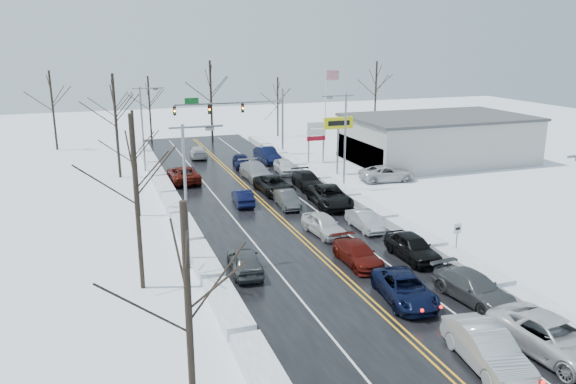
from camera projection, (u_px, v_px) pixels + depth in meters
name	position (u px, v px, depth m)	size (l,w,h in m)	color
ground	(296.00, 233.00, 41.29)	(160.00, 160.00, 0.00)	white
road_surface	(287.00, 224.00, 43.11)	(14.00, 84.00, 0.01)	black
snow_bank_left	(188.00, 235.00, 40.70)	(1.45, 72.00, 0.69)	white
snow_bank_right	(375.00, 215.00, 45.53)	(1.45, 72.00, 0.69)	white
traffic_signal_mast	(242.00, 111.00, 66.42)	(13.28, 0.39, 8.00)	slate
tires_plus_sign	(338.00, 127.00, 57.87)	(3.20, 0.34, 6.00)	slate
used_vehicles_sign	(316.00, 134.00, 63.78)	(2.20, 0.22, 4.65)	slate
speed_limit_sign	(457.00, 234.00, 36.18)	(0.55, 0.09, 2.35)	slate
flagpole	(327.00, 102.00, 71.86)	(1.87, 1.20, 10.00)	silver
dealership_building	(438.00, 139.00, 64.60)	(20.40, 12.40, 5.30)	#A1A09C
streetlight_ne	(343.00, 134.00, 51.63)	(3.20, 0.25, 9.00)	slate
streetlight_sw	(189.00, 185.00, 33.61)	(3.20, 0.25, 9.00)	slate
streetlight_nw	(144.00, 122.00, 59.10)	(3.20, 0.25, 9.00)	slate
tree_left_a	(187.00, 282.00, 17.92)	(3.60, 3.60, 9.00)	#2D231C
tree_left_b	(134.00, 169.00, 30.32)	(4.00, 4.00, 10.00)	#2D231C
tree_left_c	(134.00, 143.00, 43.66)	(3.40, 3.40, 8.50)	#2D231C
tree_left_d	(115.00, 106.00, 55.82)	(4.20, 4.20, 10.50)	#2D231C
tree_left_e	(114.00, 101.00, 67.05)	(3.80, 3.80, 9.50)	#2D231C
tree_far_a	(51.00, 95.00, 70.13)	(4.00, 4.00, 10.00)	#2D231C
tree_far_b	(149.00, 97.00, 75.04)	(3.60, 3.60, 9.00)	#2D231C
tree_far_c	(211.00, 86.00, 75.40)	(4.40, 4.40, 11.00)	#2D231C
tree_far_d	(278.00, 95.00, 80.41)	(3.40, 3.40, 8.50)	#2D231C
tree_far_e	(376.00, 82.00, 85.58)	(4.20, 4.20, 10.50)	#2D231C
queued_car_1	(485.00, 366.00, 24.49)	(1.81, 5.20, 1.71)	#AEB1B6
queued_car_2	(404.00, 300.00, 30.60)	(2.38, 5.15, 1.43)	black
queued_car_3	(357.00, 264.00, 35.59)	(1.92, 4.73, 1.37)	#4F0F0A
queued_car_4	(323.00, 234.00, 40.90)	(1.81, 4.49, 1.53)	silver
queued_car_5	(287.00, 207.00, 47.59)	(1.46, 4.19, 1.38)	#383A3D
queued_car_6	(274.00, 193.00, 51.85)	(2.59, 5.62, 1.56)	black
queued_car_7	(256.00, 179.00, 57.00)	(2.35, 5.77, 1.67)	#92949A
queued_car_8	(242.00, 167.00, 62.24)	(1.73, 4.30, 1.47)	black
queued_car_10	(551.00, 355.00, 25.35)	(2.82, 6.11, 1.70)	silver
queued_car_11	(472.00, 300.00, 30.63)	(2.12, 5.22, 1.51)	#404345
queued_car_12	(412.00, 259.00, 36.42)	(1.95, 4.84, 1.65)	black
queued_car_13	(365.00, 229.00, 42.06)	(1.44, 4.14, 1.36)	#A5A8AD
queued_car_14	(330.00, 206.00, 47.96)	(2.81, 6.10, 1.69)	black
queued_car_15	(307.00, 188.00, 53.63)	(2.13, 5.24, 1.52)	black
queued_car_16	(285.00, 173.00, 59.42)	(1.78, 4.43, 1.51)	silver
queued_car_17	(267.00, 162.00, 64.81)	(1.82, 5.21, 1.72)	black
oncoming_car_0	(243.00, 204.00, 48.29)	(1.44, 4.12, 1.36)	black
oncoming_car_1	(184.00, 182.00, 55.84)	(2.73, 5.92, 1.64)	#53120B
oncoming_car_2	(198.00, 158.00, 67.17)	(1.96, 4.81, 1.40)	#BBBBBD
oncoming_car_3	(245.00, 273.00, 34.25)	(1.79, 4.44, 1.51)	#414446
parked_car_0	(387.00, 181.00, 56.27)	(2.58, 5.60, 1.55)	silver
parked_car_1	(388.00, 167.00, 62.23)	(2.28, 5.61, 1.63)	#3D3F42
parked_car_2	(349.00, 159.00, 66.53)	(1.69, 4.19, 1.43)	black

